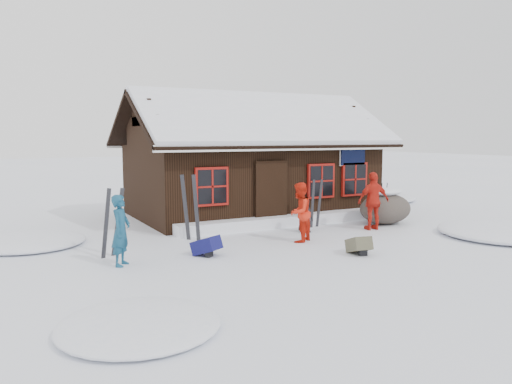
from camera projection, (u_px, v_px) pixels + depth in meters
ground at (287, 244)px, 13.13m from camera, size 120.00×120.00×0.00m
mountain_hut at (250, 171)px, 18.03m from camera, size 8.90×6.09×4.42m
snow_drift at (290, 220)px, 15.79m from camera, size 7.60×0.60×0.35m
snow_mounds at (301, 227)px, 15.54m from camera, size 20.60×13.20×0.48m
skier_teal at (121, 230)px, 10.82m from camera, size 0.63×0.68×1.56m
skier_orange_left at (300, 212)px, 13.28m from camera, size 0.98×0.93×1.60m
skier_orange_right at (373, 201)px, 15.01m from camera, size 1.08×0.59×1.75m
skier_crouched at (305, 215)px, 14.66m from camera, size 0.52×0.36×1.02m
boulder at (385, 208)px, 16.05m from camera, size 1.79×1.34×1.05m
ski_pair_left at (112, 223)px, 11.67m from camera, size 0.60×0.19×1.67m
ski_pair_mid at (191, 208)px, 13.50m from camera, size 0.45×0.36×1.84m
ski_pair_right at (316, 204)px, 15.49m from camera, size 0.46×0.09×1.53m
ski_poles at (383, 203)px, 16.32m from camera, size 0.24×0.12×1.35m
backpack_blue at (206, 249)px, 11.79m from camera, size 0.70×0.75×0.33m
backpack_olive at (359, 248)px, 11.91m from camera, size 0.55×0.66×0.32m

